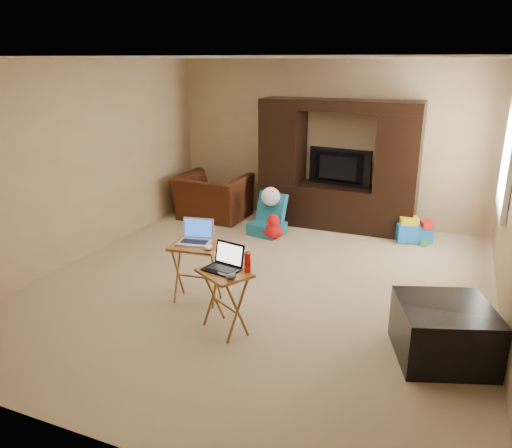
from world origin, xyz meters
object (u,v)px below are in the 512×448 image
at_px(ottoman, 444,332).
at_px(laptop_right, 221,258).
at_px(recliner, 213,197).
at_px(push_toy, 414,230).
at_px(television, 337,168).
at_px(tray_table_left, 197,273).
at_px(water_bottle, 248,263).
at_px(child_rocker, 267,214).
at_px(plush_toy, 273,227).
at_px(tray_table_right, 225,302).
at_px(mouse_left, 208,247).
at_px(laptop_left, 194,233).
at_px(mouse_right, 231,276).
at_px(entertainment_center, 338,165).

relative_size(ottoman, laptop_right, 2.41).
height_order(recliner, push_toy, recliner).
distance_m(television, push_toy, 1.45).
bearing_deg(tray_table_left, push_toy, 48.59).
bearing_deg(water_bottle, child_rocker, 107.80).
height_order(plush_toy, water_bottle, water_bottle).
height_order(tray_table_right, mouse_left, mouse_left).
height_order(ottoman, tray_table_left, tray_table_left).
xyz_separation_m(tray_table_left, tray_table_right, (0.55, -0.44, -0.02)).
bearing_deg(laptop_left, plush_toy, 77.82).
relative_size(recliner, mouse_right, 8.80).
height_order(plush_toy, mouse_left, mouse_left).
xyz_separation_m(television, ottoman, (1.76, -3.18, -0.68)).
distance_m(laptop_right, mouse_left, 0.48).
bearing_deg(television, tray_table_left, 83.83).
height_order(television, tray_table_right, television).
height_order(child_rocker, laptop_left, laptop_left).
distance_m(entertainment_center, push_toy, 1.47).
xyz_separation_m(child_rocker, tray_table_right, (0.66, -2.75, 0.00)).
distance_m(television, child_rocker, 1.29).
bearing_deg(television, entertainment_center, -82.71).
height_order(ottoman, mouse_left, mouse_left).
relative_size(mouse_left, mouse_right, 1.06).
xyz_separation_m(recliner, laptop_left, (1.19, -2.68, 0.41)).
height_order(child_rocker, tray_table_left, tray_table_left).
xyz_separation_m(child_rocker, mouse_left, (0.30, -2.38, 0.37)).
distance_m(laptop_left, water_bottle, 0.87).
distance_m(tray_table_left, water_bottle, 0.92).
bearing_deg(child_rocker, mouse_left, -71.60).
xyz_separation_m(child_rocker, mouse_right, (0.79, -2.87, 0.33)).
bearing_deg(child_rocker, tray_table_right, -65.27).
relative_size(recliner, laptop_left, 3.23).
bearing_deg(recliner, water_bottle, 123.24).
height_order(recliner, mouse_right, recliner).
relative_size(child_rocker, water_bottle, 3.24).
relative_size(recliner, plush_toy, 2.92).
xyz_separation_m(laptop_left, mouse_left, (0.22, -0.10, -0.09)).
height_order(entertainment_center, tray_table_left, entertainment_center).
distance_m(ottoman, tray_table_left, 2.50).
bearing_deg(television, push_toy, 175.32).
relative_size(television, ottoman, 1.27).
height_order(ottoman, tray_table_right, tray_table_right).
height_order(child_rocker, mouse_right, mouse_right).
height_order(plush_toy, tray_table_left, tray_table_left).
bearing_deg(entertainment_center, tray_table_right, -93.43).
relative_size(child_rocker, tray_table_left, 0.94).
bearing_deg(tray_table_left, mouse_left, -26.82).
bearing_deg(push_toy, television, 149.55).
distance_m(entertainment_center, laptop_right, 3.51).
bearing_deg(tray_table_right, laptop_right, -176.33).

